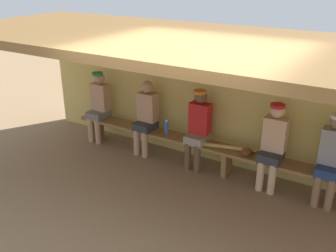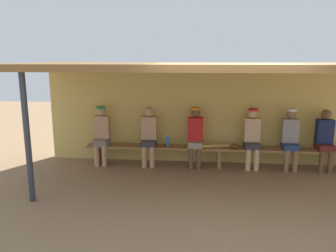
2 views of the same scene
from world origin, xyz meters
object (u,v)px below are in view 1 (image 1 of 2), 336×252
player_with_sunglasses (198,126)px  water_bottle_green (167,127)px  baseball_glove_dark_brown (247,152)px  baseball_bat (228,147)px  player_in_red (331,156)px  player_in_blue (146,115)px  player_in_white (99,103)px  bench (227,153)px  player_near_post (273,143)px

player_with_sunglasses → water_bottle_green: bearing=179.0°
baseball_glove_dark_brown → baseball_bat: bearing=74.8°
player_in_red → player_in_blue: size_ratio=1.01×
player_in_white → baseball_glove_dark_brown: 3.01m
player_in_blue → water_bottle_green: size_ratio=5.29×
baseball_glove_dark_brown → baseball_bat: 0.32m
player_with_sunglasses → baseball_glove_dark_brown: bearing=-1.8°
bench → player_in_white: size_ratio=4.46×
player_in_red → player_in_white: size_ratio=1.00×
player_in_red → player_with_sunglasses: bearing=180.0°
water_bottle_green → player_in_red: bearing=-0.2°
player_near_post → player_with_sunglasses: (-1.25, 0.00, 0.00)m
player_in_red → player_with_sunglasses: (-2.06, 0.00, 0.00)m
player_in_blue → baseball_glove_dark_brown: (1.91, -0.03, -0.22)m
bench → baseball_bat: bearing=-0.0°
player_in_red → player_in_blue: bearing=-180.0°
player_near_post → player_in_red: same height
baseball_bat → player_near_post: bearing=-13.7°
bench → player_in_red: size_ratio=4.46×
bench → player_near_post: bearing=0.3°
bench → baseball_bat: (0.01, -0.00, 0.11)m
baseball_glove_dark_brown → player_near_post: bearing=-96.7°
player_near_post → water_bottle_green: 1.88m
player_with_sunglasses → baseball_glove_dark_brown: 0.90m
player_near_post → baseball_bat: 0.74m
player_in_blue → player_with_sunglasses: size_ratio=0.99×
player_near_post → player_with_sunglasses: size_ratio=1.00×
bench → player_in_blue: (-1.58, 0.00, 0.34)m
player_in_blue → player_in_white: bearing=180.0°
bench → player_in_white: bearing=179.9°
player_in_white → player_in_blue: 1.09m
bench → water_bottle_green: water_bottle_green is taller
player_in_white → water_bottle_green: player_in_white is taller
bench → baseball_glove_dark_brown: 0.35m
player_near_post → player_in_white: bearing=180.0°
player_in_red → player_in_blue: (-3.11, -0.00, -0.02)m
player_in_white → baseball_glove_dark_brown: player_in_white is taller
player_near_post → water_bottle_green: (-1.87, 0.01, -0.17)m
player_in_white → water_bottle_green: bearing=0.4°
player_in_white → player_in_blue: bearing=-0.0°
player_near_post → player_with_sunglasses: 1.25m
player_in_blue → baseball_bat: bearing=-0.1°
water_bottle_green → player_with_sunglasses: bearing=-1.0°
player_in_blue → bench: bearing=-0.1°
player_near_post → player_in_white: same height
player_with_sunglasses → water_bottle_green: 0.64m
player_with_sunglasses → baseball_bat: size_ratio=1.54×
player_in_red → water_bottle_green: (-2.68, 0.01, -0.17)m
baseball_bat → player_in_red: bearing=-13.9°
player_near_post → baseball_bat: size_ratio=1.54×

